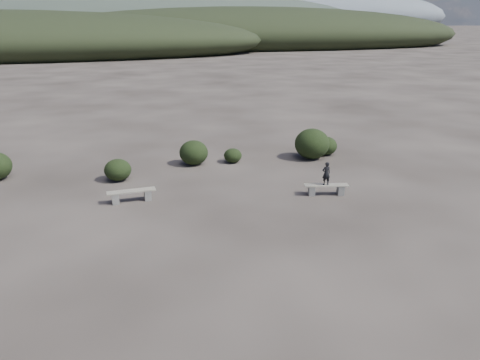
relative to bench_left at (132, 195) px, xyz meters
name	(u,v)px	position (x,y,z in m)	size (l,w,h in m)	color
ground	(270,250)	(3.75, -5.27, -0.28)	(1200.00, 1200.00, 0.00)	black
bench_left	(132,195)	(0.00, 0.00, 0.00)	(1.85, 0.46, 0.46)	slate
bench_right	(326,189)	(7.51, -1.41, -0.01)	(1.78, 0.78, 0.44)	slate
seated_person	(326,173)	(7.47, -1.40, 0.62)	(0.34, 0.22, 0.93)	black
shrub_a	(118,170)	(-0.39, 2.77, 0.20)	(1.16, 1.16, 0.95)	black
shrub_b	(194,153)	(3.23, 4.21, 0.31)	(1.38, 1.38, 1.18)	black
shrub_c	(233,156)	(5.13, 4.00, 0.07)	(0.88, 0.88, 0.70)	black
shrub_d	(312,144)	(9.14, 3.60, 0.48)	(1.74, 1.74, 1.52)	black
shrub_e	(326,146)	(10.13, 4.02, 0.20)	(1.14, 1.14, 0.95)	black
mountain_ridges	(92,14)	(-3.74, 333.79, 10.56)	(500.00, 400.00, 56.00)	black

